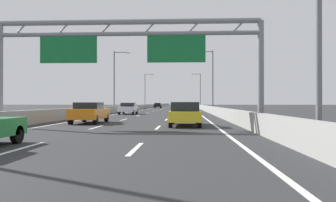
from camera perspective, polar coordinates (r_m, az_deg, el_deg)
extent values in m
plane|color=#2D2D30|center=(98.08, 0.85, -1.11)|extent=(260.00, 260.00, 0.00)
cube|color=white|center=(11.79, -23.23, -7.28)|extent=(0.16, 3.00, 0.01)
cube|color=white|center=(20.23, -11.94, -4.35)|extent=(0.16, 3.00, 0.01)
cube|color=white|center=(29.01, -7.41, -3.12)|extent=(0.16, 3.00, 0.01)
cube|color=white|center=(37.89, -4.99, -2.45)|extent=(0.16, 3.00, 0.01)
cube|color=white|center=(46.82, -3.50, -2.03)|extent=(0.16, 3.00, 0.01)
cube|color=white|center=(55.77, -2.49, -1.75)|extent=(0.16, 3.00, 0.01)
cube|color=white|center=(64.73, -1.75, -1.54)|extent=(0.16, 3.00, 0.01)
cube|color=white|center=(73.71, -1.20, -1.38)|extent=(0.16, 3.00, 0.01)
cube|color=white|center=(82.69, -0.76, -1.26)|extent=(0.16, 3.00, 0.01)
cube|color=white|center=(91.67, -0.41, -1.16)|extent=(0.16, 3.00, 0.01)
cube|color=white|center=(100.66, -0.13, -1.08)|extent=(0.16, 3.00, 0.01)
cube|color=white|center=(109.64, 0.11, -1.02)|extent=(0.16, 3.00, 0.01)
cube|color=white|center=(118.63, 0.32, -0.96)|extent=(0.16, 3.00, 0.01)
cube|color=white|center=(127.63, 0.49, -0.91)|extent=(0.16, 3.00, 0.01)
cube|color=white|center=(136.62, 0.64, -0.87)|extent=(0.16, 3.00, 0.01)
cube|color=white|center=(145.61, 0.78, -0.83)|extent=(0.16, 3.00, 0.01)
cube|color=white|center=(154.61, 0.89, -0.80)|extent=(0.16, 3.00, 0.01)
cube|color=white|center=(10.72, -5.49, -8.01)|extent=(0.16, 3.00, 0.01)
cube|color=white|center=(19.63, -1.69, -4.48)|extent=(0.16, 3.00, 0.01)
cube|color=white|center=(28.59, -0.28, -3.16)|extent=(0.16, 3.00, 0.01)
cube|color=white|center=(37.57, 0.46, -2.47)|extent=(0.16, 3.00, 0.01)
cube|color=white|center=(46.56, 0.91, -2.04)|extent=(0.16, 3.00, 0.01)
cube|color=white|center=(55.55, 1.22, -1.75)|extent=(0.16, 3.00, 0.01)
cube|color=white|center=(64.55, 1.44, -1.54)|extent=(0.16, 3.00, 0.01)
cube|color=white|center=(73.54, 1.60, -1.39)|extent=(0.16, 3.00, 0.01)
cube|color=white|center=(82.54, 1.73, -1.26)|extent=(0.16, 3.00, 0.01)
cube|color=white|center=(91.54, 1.84, -1.17)|extent=(0.16, 3.00, 0.01)
cube|color=white|center=(100.54, 1.92, -1.08)|extent=(0.16, 3.00, 0.01)
cube|color=white|center=(109.53, 1.99, -1.02)|extent=(0.16, 3.00, 0.01)
cube|color=white|center=(118.53, 2.06, -0.96)|extent=(0.16, 3.00, 0.01)
cube|color=white|center=(127.53, 2.11, -0.91)|extent=(0.16, 3.00, 0.01)
cube|color=white|center=(136.53, 2.15, -0.87)|extent=(0.16, 3.00, 0.01)
cube|color=white|center=(145.53, 2.19, -0.83)|extent=(0.16, 3.00, 0.01)
cube|color=white|center=(154.53, 2.23, -0.80)|extent=(0.16, 3.00, 0.01)
cube|color=white|center=(86.45, -2.90, -1.22)|extent=(0.16, 176.00, 0.01)
cube|color=white|center=(86.05, 4.07, -1.22)|extent=(0.16, 176.00, 0.01)
cube|color=#9E9E99|center=(108.50, -2.62, -0.78)|extent=(0.45, 220.00, 0.95)
cube|color=#9E9E99|center=(108.08, 4.69, -0.78)|extent=(0.45, 220.00, 0.95)
cylinder|color=gray|center=(22.71, -26.43, 3.93)|extent=(0.36, 0.36, 6.20)
cylinder|color=gray|center=(20.31, 15.33, 4.40)|extent=(0.36, 0.36, 6.20)
cylinder|color=gray|center=(20.60, -6.76, 13.07)|extent=(15.46, 0.32, 0.32)
cylinder|color=gray|center=(20.45, -6.77, 11.16)|extent=(15.46, 0.26, 0.26)
cylinder|color=gray|center=(22.48, -23.49, 11.04)|extent=(0.74, 0.10, 0.74)
cylinder|color=gray|center=(21.49, -17.19, 11.56)|extent=(0.74, 0.10, 0.74)
cylinder|color=gray|center=(20.77, -10.35, 11.97)|extent=(0.74, 0.10, 0.74)
cylinder|color=gray|center=(20.35, -3.10, 12.22)|extent=(0.74, 0.10, 0.74)
cylinder|color=gray|center=(20.25, 4.34, 12.28)|extent=(0.74, 0.10, 0.74)
cylinder|color=gray|center=(20.48, 11.72, 12.14)|extent=(0.74, 0.10, 0.74)
cube|color=#146B33|center=(21.16, -16.39, 8.31)|extent=(3.40, 0.12, 1.60)
cube|color=#146B33|center=(20.02, 1.40, 8.79)|extent=(3.40, 0.12, 1.60)
cylinder|color=slate|center=(12.50, 24.01, 15.06)|extent=(0.20, 0.20, 9.50)
cylinder|color=slate|center=(53.86, -9.04, 3.25)|extent=(0.20, 0.20, 9.50)
cylinder|color=slate|center=(54.13, -7.89, 8.13)|extent=(2.20, 0.12, 0.12)
cube|color=#F2EAC6|center=(53.92, -6.73, 8.06)|extent=(0.56, 0.28, 0.20)
cylinder|color=slate|center=(52.90, 7.54, 3.32)|extent=(0.20, 0.20, 9.50)
cylinder|color=slate|center=(53.31, 6.35, 8.26)|extent=(2.20, 0.12, 0.12)
cube|color=#F2EAC6|center=(53.24, 5.15, 8.16)|extent=(0.56, 0.28, 0.20)
cylinder|color=slate|center=(94.70, -3.90, 1.74)|extent=(0.20, 0.20, 9.50)
cylinder|color=slate|center=(94.85, -3.23, 4.52)|extent=(2.20, 0.12, 0.12)
cube|color=#F2EAC6|center=(94.73, -2.57, 4.46)|extent=(0.56, 0.28, 0.20)
cylinder|color=slate|center=(94.16, 5.46, 1.75)|extent=(0.20, 0.20, 9.50)
cylinder|color=slate|center=(94.39, 4.79, 4.54)|extent=(2.20, 0.12, 0.12)
cube|color=#F2EAC6|center=(94.35, 4.12, 4.48)|extent=(0.56, 0.28, 0.20)
cylinder|color=black|center=(13.22, -24.05, -5.15)|extent=(0.22, 0.64, 0.64)
cube|color=orange|center=(24.51, -13.05, -2.08)|extent=(1.89, 4.19, 0.71)
cube|color=black|center=(24.32, -13.16, -0.74)|extent=(1.67, 1.91, 0.44)
cylinder|color=black|center=(26.24, -13.88, -2.72)|extent=(0.22, 0.64, 0.64)
cylinder|color=black|center=(25.81, -10.32, -2.77)|extent=(0.22, 0.64, 0.64)
cylinder|color=black|center=(23.30, -16.07, -3.03)|extent=(0.22, 0.64, 0.64)
cylinder|color=black|center=(22.81, -12.09, -3.10)|extent=(0.22, 0.64, 0.64)
cube|color=silver|center=(42.43, -6.71, -1.36)|extent=(1.90, 4.21, 0.64)
cube|color=black|center=(42.56, -6.68, -0.61)|extent=(1.67, 1.69, 0.47)
cylinder|color=black|center=(44.12, -7.45, -1.73)|extent=(0.22, 0.64, 0.64)
cylinder|color=black|center=(43.85, -5.30, -1.74)|extent=(0.22, 0.64, 0.64)
cylinder|color=black|center=(41.06, -8.23, -1.84)|extent=(0.22, 0.64, 0.64)
cylinder|color=black|center=(40.77, -5.91, -1.85)|extent=(0.22, 0.64, 0.64)
cube|color=yellow|center=(21.27, 2.87, -2.48)|extent=(1.88, 4.69, 0.61)
cube|color=black|center=(20.60, 2.87, -0.94)|extent=(1.66, 1.92, 0.55)
cylinder|color=black|center=(23.09, 0.80, -3.07)|extent=(0.22, 0.64, 0.64)
cylinder|color=black|center=(23.09, 4.93, -3.07)|extent=(0.22, 0.64, 0.64)
cylinder|color=black|center=(19.51, 0.43, -3.59)|extent=(0.22, 0.64, 0.64)
cylinder|color=black|center=(19.51, 5.32, -3.58)|extent=(0.22, 0.64, 0.64)
cube|color=black|center=(89.30, -1.72, -0.79)|extent=(1.86, 4.17, 0.61)
cube|color=black|center=(89.24, -1.72, -0.46)|extent=(1.63, 1.94, 0.42)
cylinder|color=black|center=(90.90, -2.16, -0.97)|extent=(0.22, 0.64, 0.64)
cylinder|color=black|center=(90.77, -1.13, -0.97)|extent=(0.22, 0.64, 0.64)
cylinder|color=black|center=(87.84, -2.33, -1.00)|extent=(0.22, 0.64, 0.64)
cylinder|color=black|center=(87.71, -1.27, -1.00)|extent=(0.22, 0.64, 0.64)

